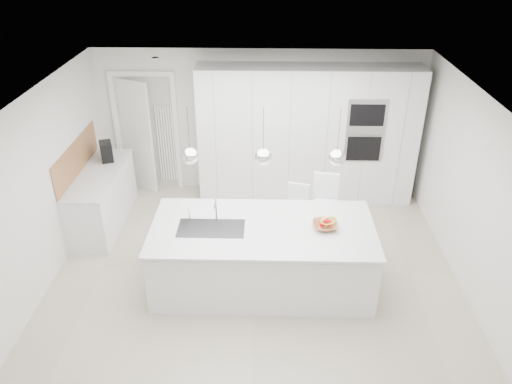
{
  "coord_description": "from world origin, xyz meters",
  "views": [
    {
      "loc": [
        0.15,
        -5.55,
        4.33
      ],
      "look_at": [
        0.0,
        0.3,
        1.1
      ],
      "focal_mm": 35.0,
      "sensor_mm": 36.0,
      "label": 1
    }
  ],
  "objects_px": {
    "bar_stool_right": "(325,214)",
    "island_base": "(262,259)",
    "bar_stool_left": "(298,218)",
    "espresso_machine": "(106,151)",
    "fruit_bowl": "(325,226)"
  },
  "relations": [
    {
      "from": "fruit_bowl",
      "to": "espresso_machine",
      "type": "height_order",
      "value": "espresso_machine"
    },
    {
      "from": "espresso_machine",
      "to": "bar_stool_right",
      "type": "xyz_separation_m",
      "value": [
        3.42,
        -1.07,
        -0.47
      ]
    },
    {
      "from": "fruit_bowl",
      "to": "espresso_machine",
      "type": "distance_m",
      "value": 3.83
    },
    {
      "from": "island_base",
      "to": "fruit_bowl",
      "type": "bearing_deg",
      "value": 3.04
    },
    {
      "from": "bar_stool_left",
      "to": "bar_stool_right",
      "type": "xyz_separation_m",
      "value": [
        0.39,
        -0.01,
        0.08
      ]
    },
    {
      "from": "bar_stool_left",
      "to": "island_base",
      "type": "bearing_deg",
      "value": -105.8
    },
    {
      "from": "island_base",
      "to": "fruit_bowl",
      "type": "xyz_separation_m",
      "value": [
        0.78,
        0.04,
        0.51
      ]
    },
    {
      "from": "island_base",
      "to": "espresso_machine",
      "type": "relative_size",
      "value": 9.12
    },
    {
      "from": "island_base",
      "to": "bar_stool_right",
      "type": "bearing_deg",
      "value": 45.27
    },
    {
      "from": "fruit_bowl",
      "to": "bar_stool_right",
      "type": "bearing_deg",
      "value": 82.76
    },
    {
      "from": "island_base",
      "to": "bar_stool_left",
      "type": "xyz_separation_m",
      "value": [
        0.5,
        0.91,
        0.07
      ]
    },
    {
      "from": "bar_stool_left",
      "to": "espresso_machine",
      "type": "bearing_deg",
      "value": 173.72
    },
    {
      "from": "espresso_machine",
      "to": "fruit_bowl",
      "type": "bearing_deg",
      "value": -50.65
    },
    {
      "from": "bar_stool_right",
      "to": "island_base",
      "type": "bearing_deg",
      "value": -125.66
    },
    {
      "from": "espresso_machine",
      "to": "bar_stool_right",
      "type": "height_order",
      "value": "espresso_machine"
    }
  ]
}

